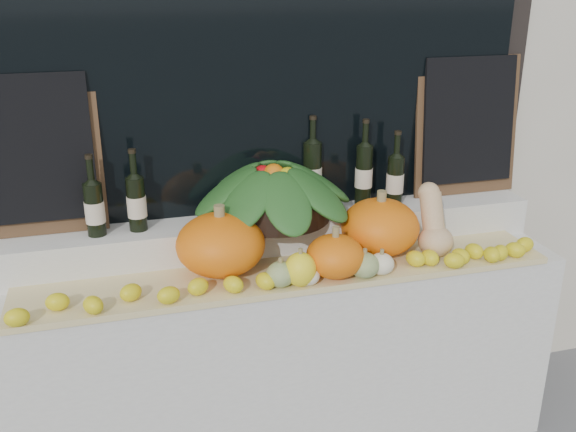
{
  "coord_description": "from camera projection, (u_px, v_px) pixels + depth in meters",
  "views": [
    {
      "loc": [
        -0.62,
        -0.78,
        2.01
      ],
      "look_at": [
        0.0,
        1.45,
        1.12
      ],
      "focal_mm": 40.0,
      "sensor_mm": 36.0,
      "label": 1
    }
  ],
  "objects": [
    {
      "name": "chalkboard_right",
      "position": [
        468.0,
        124.0,
        2.88
      ],
      "size": [
        0.5,
        0.09,
        0.62
      ],
      "rotation": [
        -0.1,
        0.0,
        0.0
      ],
      "color": "#4C331E",
      "rests_on": "rear_tier"
    },
    {
      "name": "rear_tier",
      "position": [
        274.0,
        233.0,
        2.74
      ],
      "size": [
        2.3,
        0.25,
        0.16
      ],
      "primitive_type": "cube",
      "color": "silver",
      "rests_on": "display_sill"
    },
    {
      "name": "pumpkin_center",
      "position": [
        335.0,
        256.0,
        2.45
      ],
      "size": [
        0.24,
        0.24,
        0.16
      ],
      "primitive_type": "ellipsoid",
      "rotation": [
        0.0,
        0.0,
        0.04
      ],
      "color": "orange",
      "rests_on": "straw_bedding"
    },
    {
      "name": "wine_bottle_near_left",
      "position": [
        137.0,
        203.0,
        2.52
      ],
      "size": [
        0.08,
        0.08,
        0.33
      ],
      "color": "black",
      "rests_on": "rear_tier"
    },
    {
      "name": "display_sill",
      "position": [
        283.0,
        356.0,
        2.79
      ],
      "size": [
        2.3,
        0.55,
        0.88
      ],
      "primitive_type": "cube",
      "color": "silver",
      "rests_on": "ground"
    },
    {
      "name": "straw_bedding",
      "position": [
        291.0,
        275.0,
        2.51
      ],
      "size": [
        2.1,
        0.32,
        0.02
      ],
      "primitive_type": "cube",
      "color": "tan",
      "rests_on": "display_sill"
    },
    {
      "name": "decorative_gourds",
      "position": [
        325.0,
        269.0,
        2.41
      ],
      "size": [
        0.51,
        0.13,
        0.15
      ],
      "color": "#38691F",
      "rests_on": "straw_bedding"
    },
    {
      "name": "chalkboard_left",
      "position": [
        33.0,
        153.0,
        2.42
      ],
      "size": [
        0.5,
        0.09,
        0.62
      ],
      "rotation": [
        -0.1,
        0.0,
        0.0
      ],
      "color": "#4C331E",
      "rests_on": "rear_tier"
    },
    {
      "name": "wine_bottle_far_right",
      "position": [
        395.0,
        180.0,
        2.8
      ],
      "size": [
        0.08,
        0.08,
        0.33
      ],
      "color": "black",
      "rests_on": "rear_tier"
    },
    {
      "name": "butternut_squash",
      "position": [
        434.0,
        226.0,
        2.63
      ],
      "size": [
        0.14,
        0.21,
        0.29
      ],
      "color": "#D7AC7E",
      "rests_on": "straw_bedding"
    },
    {
      "name": "wine_bottle_tall",
      "position": [
        312.0,
        174.0,
        2.77
      ],
      "size": [
        0.08,
        0.08,
        0.4
      ],
      "color": "black",
      "rests_on": "rear_tier"
    },
    {
      "name": "pumpkin_left",
      "position": [
        221.0,
        244.0,
        2.46
      ],
      "size": [
        0.38,
        0.38,
        0.24
      ],
      "primitive_type": "ellipsoid",
      "rotation": [
        0.0,
        0.0,
        -0.12
      ],
      "color": "orange",
      "rests_on": "straw_bedding"
    },
    {
      "name": "lemon_heap",
      "position": [
        299.0,
        276.0,
        2.4
      ],
      "size": [
        2.2,
        0.16,
        0.06
      ],
      "primitive_type": null,
      "color": "yellow",
      "rests_on": "straw_bedding"
    },
    {
      "name": "wine_bottle_far_left",
      "position": [
        95.0,
        208.0,
        2.47
      ],
      "size": [
        0.08,
        0.08,
        0.32
      ],
      "color": "black",
      "rests_on": "rear_tier"
    },
    {
      "name": "produce_bowl",
      "position": [
        274.0,
        191.0,
        2.65
      ],
      "size": [
        0.72,
        0.72,
        0.24
      ],
      "color": "black",
      "rests_on": "rear_tier"
    },
    {
      "name": "pumpkin_right",
      "position": [
        380.0,
        227.0,
        2.63
      ],
      "size": [
        0.34,
        0.34,
        0.23
      ],
      "primitive_type": "ellipsoid",
      "rotation": [
        0.0,
        0.0,
        0.04
      ],
      "color": "orange",
      "rests_on": "straw_bedding"
    },
    {
      "name": "wine_bottle_near_right",
      "position": [
        364.0,
        174.0,
        2.79
      ],
      "size": [
        0.08,
        0.08,
        0.38
      ],
      "color": "black",
      "rests_on": "rear_tier"
    }
  ]
}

